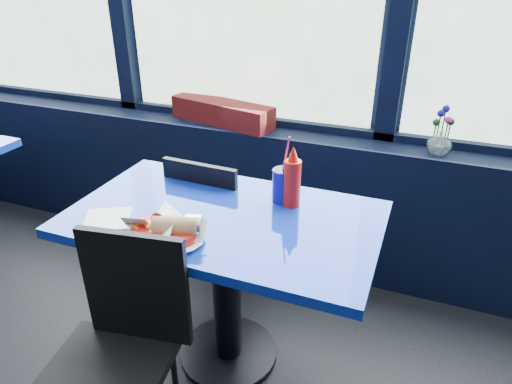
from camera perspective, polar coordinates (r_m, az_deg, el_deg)
name	(u,v)px	position (r m, az deg, el deg)	size (l,w,h in m)	color
window_sill	(242,189)	(2.75, -1.81, 0.43)	(5.00, 0.26, 0.80)	black
near_table	(225,253)	(1.87, -3.89, -7.65)	(1.20, 0.70, 0.75)	black
chair_near_front	(118,342)	(1.66, -16.88, -17.52)	(0.45, 0.45, 0.87)	black
chair_near_back	(212,222)	(2.25, -5.46, -3.80)	(0.39, 0.40, 0.84)	black
planter_box	(222,112)	(2.62, -4.26, 9.91)	(0.63, 0.16, 0.13)	maroon
flower_vase	(440,140)	(2.34, 22.04, 6.07)	(0.13, 0.14, 0.23)	silver
food_basket	(166,231)	(1.64, -11.20, -4.78)	(0.28, 0.28, 0.10)	red
ketchup_bottle	(292,180)	(1.80, 4.56, 1.54)	(0.07, 0.07, 0.25)	red
soda_cup	(283,184)	(1.84, 3.37, 0.95)	(0.09, 0.09, 0.29)	#130E9C
napkin	(107,219)	(1.83, -18.09, -3.22)	(0.17, 0.17, 0.00)	white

